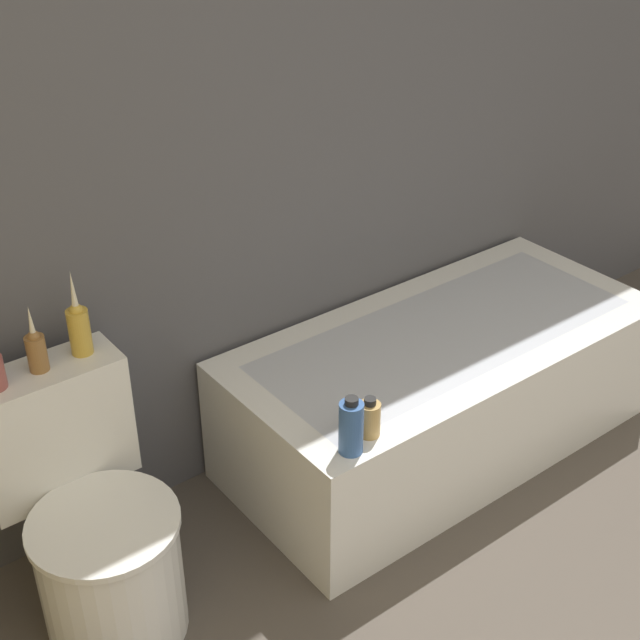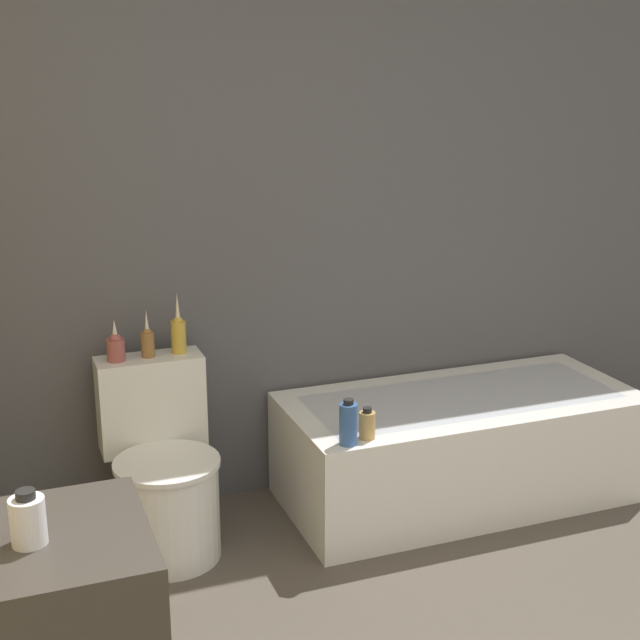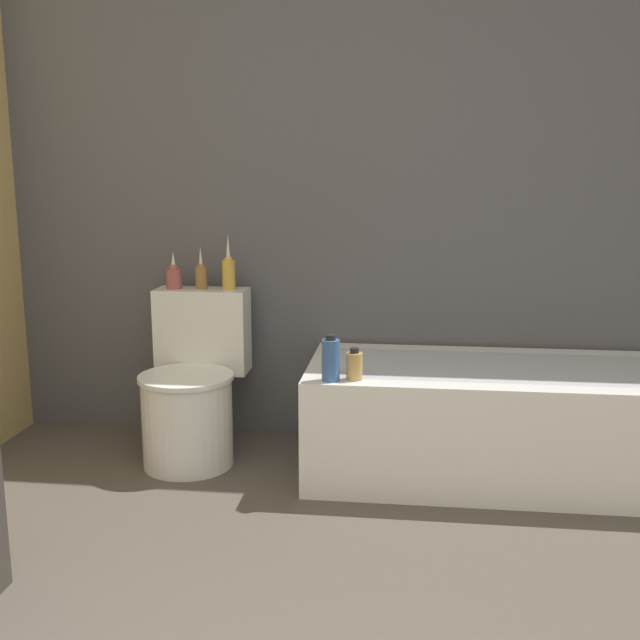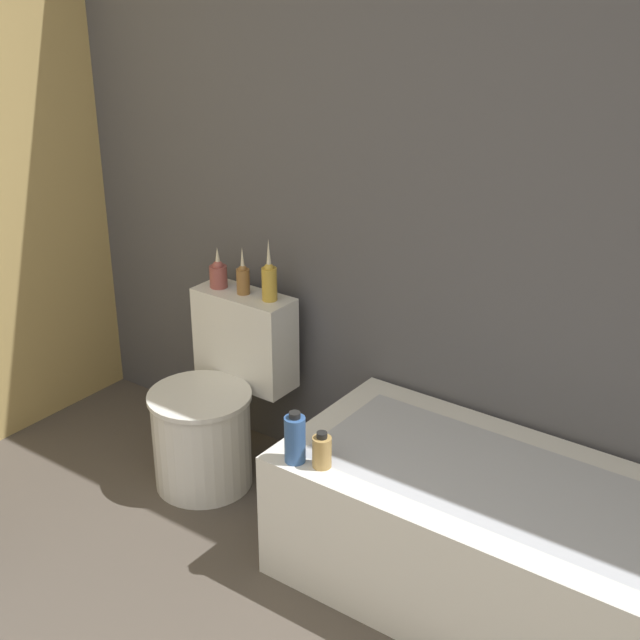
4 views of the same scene
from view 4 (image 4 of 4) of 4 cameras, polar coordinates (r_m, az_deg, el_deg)
wall_back_tiled at (r=3.27m, az=4.48°, el=9.39°), size 6.40×0.06×2.60m
bathtub at (r=3.09m, az=12.19°, el=-14.02°), size 1.58×0.72×0.48m
toilet at (r=3.68m, az=-6.69°, el=-5.52°), size 0.43×0.58×0.75m
vase_gold at (r=3.68m, az=-6.53°, el=2.99°), size 0.07×0.07×0.17m
vase_silver at (r=3.60m, az=-4.95°, el=2.69°), size 0.05×0.05×0.20m
vase_bronze at (r=3.52m, az=-3.27°, el=2.58°), size 0.06×0.06×0.26m
shampoo_bottle_tall at (r=2.97m, az=-1.62°, el=-7.60°), size 0.07×0.07×0.19m
shampoo_bottle_short at (r=2.95m, az=0.12°, el=-8.39°), size 0.06×0.06×0.13m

